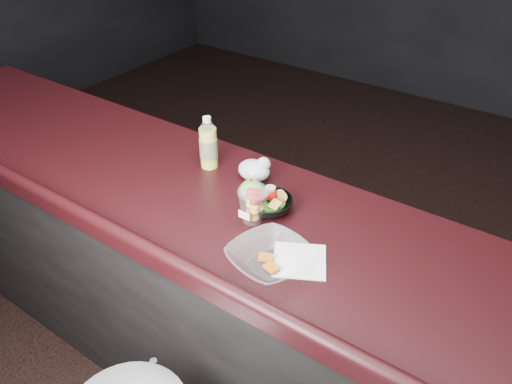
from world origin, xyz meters
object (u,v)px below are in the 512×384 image
green_apple (251,190)px  fruit_cup (253,202)px  snack_bowl (269,203)px  takeout_bowl (270,258)px  lemonade_bottle (208,146)px

green_apple → fruit_cup: bearing=-51.9°
snack_bowl → takeout_bowl: size_ratio=0.70×
lemonade_bottle → snack_bowl: (0.36, -0.11, -0.06)m
fruit_cup → green_apple: size_ratio=1.73×
lemonade_bottle → snack_bowl: lemonade_bottle is taller
lemonade_bottle → snack_bowl: size_ratio=1.04×
green_apple → takeout_bowl: green_apple is taller
fruit_cup → lemonade_bottle: bearing=151.3°
green_apple → snack_bowl: 0.10m
lemonade_bottle → green_apple: bearing=-18.2°
lemonade_bottle → takeout_bowl: lemonade_bottle is taller
green_apple → takeout_bowl: size_ratio=0.28×
fruit_cup → takeout_bowl: size_ratio=0.49×
lemonade_bottle → green_apple: 0.28m
fruit_cup → takeout_bowl: bearing=-42.1°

